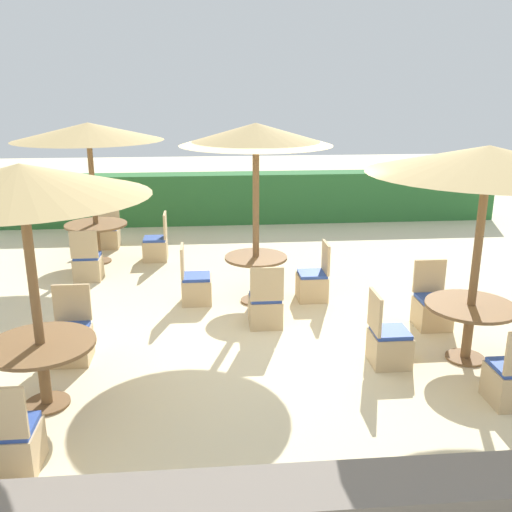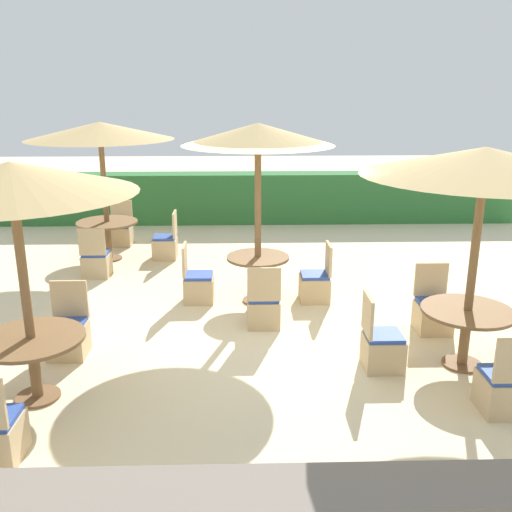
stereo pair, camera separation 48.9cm
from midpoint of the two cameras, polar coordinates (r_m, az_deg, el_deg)
ground_plane at (r=8.06m, az=1.87°, el=-7.40°), size 40.00×40.00×0.00m
hedge_row at (r=14.12m, az=0.32°, el=5.83°), size 13.00×0.70×1.22m
stone_border at (r=4.78m, az=4.79°, el=-23.87°), size 10.00×0.56×0.39m
parasol_center at (r=8.47m, az=1.89°, el=11.96°), size 2.26×2.26×2.77m
round_table_center at (r=8.88m, az=1.76°, el=-1.15°), size 0.97×0.97×0.74m
patio_chair_center_east at (r=9.09m, az=7.52°, el=-2.87°), size 0.46×0.46×0.93m
patio_chair_center_south at (r=8.10m, az=2.49°, el=-5.27°), size 0.46×0.46×0.93m
patio_chair_center_west at (r=9.01m, az=-4.30°, el=-2.95°), size 0.46×0.46×0.93m
parasol_front_right at (r=6.94m, az=23.85°, el=8.54°), size 2.75×2.75×2.65m
round_table_front_right at (r=7.41m, az=22.12°, el=-6.07°), size 1.10×1.10×0.73m
patio_chair_front_right_north at (r=8.37m, az=18.88°, el=-5.44°), size 0.46×0.46×0.93m
patio_chair_front_right_south at (r=6.70m, az=25.52°, el=-11.98°), size 0.46×0.46×0.93m
patio_chair_front_right_west at (r=7.16m, az=14.39°, el=-8.89°), size 0.46×0.46×0.93m
parasol_back_left at (r=11.06m, az=-14.11°, el=11.99°), size 2.73×2.73×2.64m
round_table_back_left at (r=11.36m, az=-13.45°, el=2.67°), size 1.17×1.17×0.76m
patio_chair_back_left_north at (r=12.43m, az=-12.26°, el=2.28°), size 0.46×0.46×0.93m
patio_chair_back_left_east at (r=11.31m, az=-7.79°, el=1.07°), size 0.46×0.46×0.93m
patio_chair_back_left_south at (r=10.47m, az=-14.39°, el=-0.61°), size 0.46×0.46×0.93m
parasol_front_left at (r=6.01m, az=-21.17°, el=7.16°), size 2.47×2.47×2.59m
round_table_front_left at (r=6.54m, az=-19.47°, el=-8.83°), size 1.13×1.13×0.73m
patio_chair_front_left_north at (r=7.56m, az=-16.50°, el=-7.67°), size 0.46×0.46×0.93m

